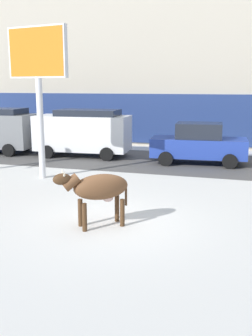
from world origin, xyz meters
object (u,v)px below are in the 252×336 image
at_px(cow_brown, 98,188).
at_px(car_blue_sedan, 199,144).
at_px(billboard, 38,62).
at_px(car_white_van, 83,131).

xyz_separation_m(cow_brown, car_blue_sedan, (1.37, 8.99, -0.09)).
relative_size(billboard, car_blue_sedan, 1.29).
bearing_deg(cow_brown, car_blue_sedan, 81.33).
xyz_separation_m(car_white_van, car_blue_sedan, (5.71, -0.23, -0.33)).
distance_m(cow_brown, car_white_van, 10.19).
bearing_deg(car_blue_sedan, car_white_van, 177.74).
relative_size(car_white_van, car_blue_sedan, 1.09).
distance_m(cow_brown, billboard, 6.78).
height_order(car_white_van, car_blue_sedan, car_white_van).
height_order(cow_brown, billboard, billboard).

